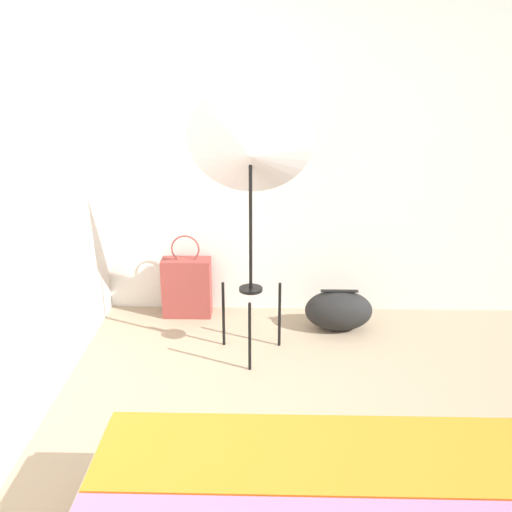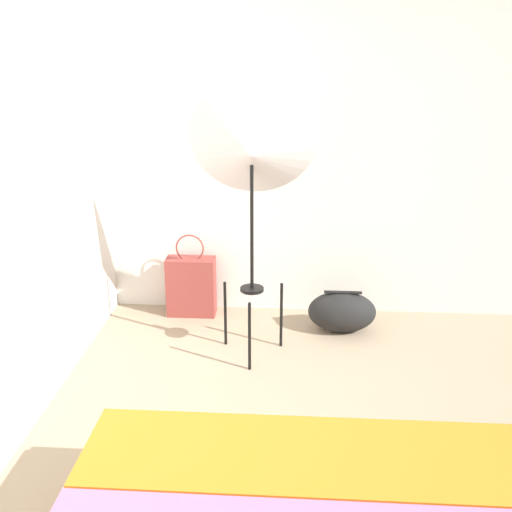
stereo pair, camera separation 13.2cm
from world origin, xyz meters
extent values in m
cube|color=silver|center=(0.00, 2.30, 1.30)|extent=(8.00, 0.05, 2.60)
cube|color=silver|center=(-1.55, 1.00, 1.30)|extent=(0.05, 8.00, 2.60)
cube|color=orange|center=(-0.05, -0.04, 0.41)|extent=(1.82, 0.49, 0.04)
cylinder|color=black|center=(-0.40, 1.33, 0.23)|extent=(0.02, 0.02, 0.46)
cylinder|color=black|center=(-0.59, 1.65, 0.23)|extent=(0.02, 0.02, 0.46)
cylinder|color=black|center=(-0.21, 1.65, 0.23)|extent=(0.02, 0.02, 0.46)
cylinder|color=black|center=(-0.40, 1.54, 0.46)|extent=(0.15, 0.15, 0.02)
cylinder|color=black|center=(-0.40, 1.54, 0.92)|extent=(0.02, 0.02, 0.91)
cone|color=silver|center=(-0.40, 1.54, 1.37)|extent=(0.78, 0.47, 0.79)
cube|color=brown|center=(-0.90, 2.13, 0.22)|extent=(0.36, 0.16, 0.45)
torus|color=brown|center=(-0.90, 2.13, 0.53)|extent=(0.21, 0.01, 0.21)
ellipsoid|color=black|center=(0.22, 1.92, 0.15)|extent=(0.48, 0.29, 0.29)
cube|color=black|center=(0.22, 1.92, 0.30)|extent=(0.27, 0.04, 0.01)
camera|label=1|loc=(-0.27, -2.02, 1.95)|focal=42.00mm
camera|label=2|loc=(-0.14, -2.01, 1.95)|focal=42.00mm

